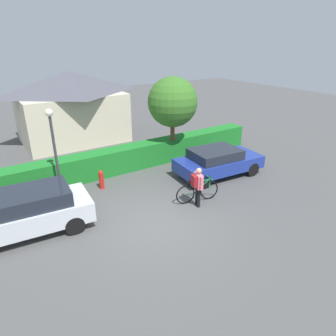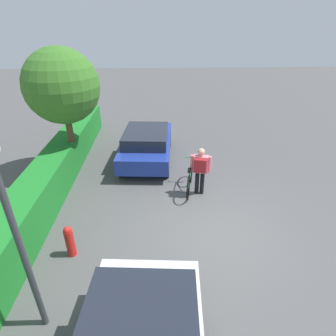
{
  "view_description": "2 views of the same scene",
  "coord_description": "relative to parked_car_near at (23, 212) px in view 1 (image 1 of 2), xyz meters",
  "views": [
    {
      "loc": [
        -4.48,
        -7.53,
        5.79
      ],
      "look_at": [
        1.55,
        1.63,
        1.1
      ],
      "focal_mm": 32.39,
      "sensor_mm": 36.0,
      "label": 1
    },
    {
      "loc": [
        -5.31,
        1.5,
        4.75
      ],
      "look_at": [
        1.97,
        1.13,
        0.88
      ],
      "focal_mm": 29.06,
      "sensor_mm": 36.0,
      "label": 2
    }
  ],
  "objects": [
    {
      "name": "ground_plane",
      "position": [
        3.79,
        -1.81,
        -0.77
      ],
      "size": [
        60.0,
        60.0,
        0.0
      ],
      "primitive_type": "plane",
      "color": "#4C4C4C"
    },
    {
      "name": "hedge_row",
      "position": [
        3.79,
        2.93,
        -0.2
      ],
      "size": [
        16.91,
        0.9,
        1.13
      ],
      "primitive_type": "cube",
      "color": "#1B7526",
      "rests_on": "ground"
    },
    {
      "name": "house_distant",
      "position": [
        4.36,
        8.8,
        1.34
      ],
      "size": [
        6.05,
        4.44,
        4.12
      ],
      "color": "beige",
      "rests_on": "ground"
    },
    {
      "name": "parked_car_near",
      "position": [
        0.0,
        0.0,
        0.0
      ],
      "size": [
        4.43,
        2.08,
        1.45
      ],
      "color": "silver",
      "rests_on": "ground"
    },
    {
      "name": "parked_car_far",
      "position": [
        8.15,
        0.01,
        -0.07
      ],
      "size": [
        4.04,
        2.09,
        1.29
      ],
      "color": "navy",
      "rests_on": "ground"
    },
    {
      "name": "bicycle",
      "position": [
        5.89,
        -1.38,
        -0.36
      ],
      "size": [
        1.75,
        0.56,
        0.93
      ],
      "color": "black",
      "rests_on": "ground"
    },
    {
      "name": "person_rider",
      "position": [
        5.66,
        -1.66,
        0.16
      ],
      "size": [
        0.43,
        0.62,
        1.54
      ],
      "color": "black",
      "rests_on": "ground"
    },
    {
      "name": "street_lamp",
      "position": [
        1.6,
        1.73,
        1.58
      ],
      "size": [
        0.28,
        0.28,
        3.55
      ],
      "color": "#38383D",
      "rests_on": "ground"
    },
    {
      "name": "tree_kerbside",
      "position": [
        7.43,
        2.6,
        2.23
      ],
      "size": [
        2.38,
        2.38,
        4.21
      ],
      "color": "brown",
      "rests_on": "ground"
    },
    {
      "name": "fire_hydrant",
      "position": [
        3.24,
        1.68,
        -0.35
      ],
      "size": [
        0.2,
        0.2,
        0.81
      ],
      "color": "red",
      "rests_on": "ground"
    }
  ]
}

